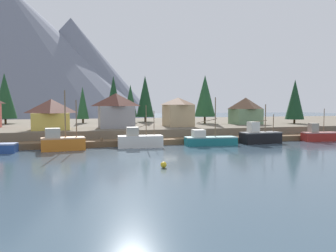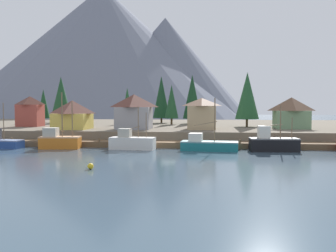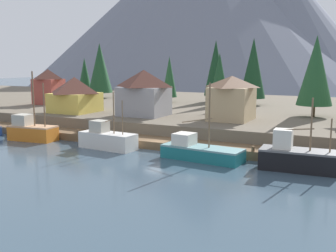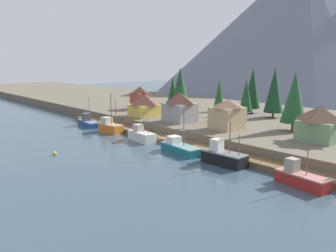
{
  "view_description": "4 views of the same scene",
  "coord_description": "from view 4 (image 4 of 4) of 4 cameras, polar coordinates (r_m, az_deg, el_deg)",
  "views": [
    {
      "loc": [
        -16.93,
        -57.19,
        7.18
      ],
      "look_at": [
        0.34,
        2.48,
        3.26
      ],
      "focal_mm": 35.95,
      "sensor_mm": 36.0,
      "label": 1
    },
    {
      "loc": [
        6.12,
        -60.42,
        7.35
      ],
      "look_at": [
        -0.25,
        2.26,
        3.69
      ],
      "focal_mm": 38.56,
      "sensor_mm": 36.0,
      "label": 2
    },
    {
      "loc": [
        22.85,
        -42.5,
        10.63
      ],
      "look_at": [
        0.96,
        1.52,
        2.87
      ],
      "focal_mm": 43.12,
      "sensor_mm": 36.0,
      "label": 3
    },
    {
      "loc": [
        53.11,
        -44.79,
        16.57
      ],
      "look_at": [
        -0.39,
        1.02,
        3.7
      ],
      "focal_mm": 37.28,
      "sensor_mm": 36.0,
      "label": 4
    }
  ],
  "objects": [
    {
      "name": "house_tan",
      "position": [
        75.33,
        9.67,
        1.91
      ],
      "size": [
        5.79,
        6.67,
        6.28
      ],
      "color": "tan",
      "rests_on": "shoreline_bank"
    },
    {
      "name": "conifer_centre",
      "position": [
        122.32,
        0.79,
        6.2
      ],
      "size": [
        3.4,
        3.4,
        9.25
      ],
      "color": "#4C3823",
      "rests_on": "shoreline_bank"
    },
    {
      "name": "conifer_near_left",
      "position": [
        100.42,
        13.65,
        6.04
      ],
      "size": [
        4.6,
        4.6,
        12.67
      ],
      "color": "#4C3823",
      "rests_on": "shoreline_bank"
    },
    {
      "name": "conifer_back_left",
      "position": [
        116.52,
        2.01,
        6.82
      ],
      "size": [
        5.56,
        5.56,
        12.52
      ],
      "color": "#4C3823",
      "rests_on": "shoreline_bank"
    },
    {
      "name": "house_red",
      "position": [
        107.36,
        -4.62,
        4.67
      ],
      "size": [
        5.37,
        4.34,
        6.85
      ],
      "color": "#9E4238",
      "rests_on": "shoreline_bank"
    },
    {
      "name": "fishing_boat_red",
      "position": [
        50.99,
        20.9,
        -8.01
      ],
      "size": [
        7.55,
        3.3,
        6.45
      ],
      "rotation": [
        0.0,
        0.0,
        -0.12
      ],
      "color": "maroon",
      "rests_on": "ground_plane"
    },
    {
      "name": "conifer_far_left",
      "position": [
        93.75,
        16.97,
        5.61
      ],
      "size": [
        4.87,
        4.87,
        12.76
      ],
      "color": "#4C3823",
      "rests_on": "shoreline_bank"
    },
    {
      "name": "conifer_mid_right",
      "position": [
        102.46,
        8.36,
        5.29
      ],
      "size": [
        3.09,
        3.09,
        9.41
      ],
      "color": "#4C3823",
      "rests_on": "shoreline_bank"
    },
    {
      "name": "conifer_mid_left",
      "position": [
        92.56,
        12.65,
        4.92
      ],
      "size": [
        3.46,
        3.46,
        9.9
      ],
      "color": "#4C3823",
      "rests_on": "shoreline_bank"
    },
    {
      "name": "dock",
      "position": [
        72.57,
        0.78,
        -2.43
      ],
      "size": [
        80.0,
        4.0,
        1.6
      ],
      "color": "brown",
      "rests_on": "ground_plane"
    },
    {
      "name": "shoreline_bank",
      "position": [
        94.61,
        14.56,
        0.7
      ],
      "size": [
        400.0,
        56.0,
        2.5
      ],
      "primitive_type": "cube",
      "color": "#665B4C",
      "rests_on": "ground_plane"
    },
    {
      "name": "fishing_boat_orange",
      "position": [
        84.8,
        -9.44,
        -0.13
      ],
      "size": [
        6.84,
        3.37,
        9.48
      ],
      "rotation": [
        0.0,
        0.0,
        0.09
      ],
      "color": "#CC6B1E",
      "rests_on": "ground_plane"
    },
    {
      "name": "mountain_west_peak",
      "position": [
        218.79,
        21.09,
        15.23
      ],
      "size": [
        164.2,
        164.2,
        75.39
      ],
      "primitive_type": "cone",
      "color": "slate",
      "rests_on": "ground_plane"
    },
    {
      "name": "house_yellow",
      "position": [
        92.49,
        -3.83,
        3.44
      ],
      "size": [
        7.0,
        7.06,
        5.79
      ],
      "color": "gold",
      "rests_on": "shoreline_bank"
    },
    {
      "name": "house_green",
      "position": [
        68.36,
        23.5,
        0.42
      ],
      "size": [
        6.95,
        5.79,
        6.43
      ],
      "color": "#6B8E66",
      "rests_on": "shoreline_bank"
    },
    {
      "name": "fishing_boat_blue",
      "position": [
        94.47,
        -12.99,
        0.65
      ],
      "size": [
        9.34,
        3.59,
        7.74
      ],
      "rotation": [
        0.0,
        0.0,
        -0.13
      ],
      "color": "navy",
      "rests_on": "ground_plane"
    },
    {
      "name": "channel_buoy",
      "position": [
        66.67,
        -18.07,
        -4.24
      ],
      "size": [
        0.7,
        0.7,
        0.7
      ],
      "primitive_type": "sphere",
      "color": "gold",
      "rests_on": "ground_plane"
    },
    {
      "name": "conifer_back_right",
      "position": [
        76.67,
        19.94,
        4.4
      ],
      "size": [
        5.28,
        5.28,
        12.15
      ],
      "color": "#4C3823",
      "rests_on": "shoreline_bank"
    },
    {
      "name": "fishing_boat_black",
      "position": [
        58.17,
        9.05,
        -5.0
      ],
      "size": [
        7.66,
        3.35,
        7.29
      ],
      "rotation": [
        0.0,
        0.0,
        0.05
      ],
      "color": "black",
      "rests_on": "ground_plane"
    },
    {
      "name": "fishing_boat_teal",
      "position": [
        65.03,
        1.98,
        -3.54
      ],
      "size": [
        9.35,
        3.84,
        8.52
      ],
      "rotation": [
        0.0,
        0.0,
        -0.1
      ],
      "color": "#196B70",
      "rests_on": "ground_plane"
    },
    {
      "name": "fishing_boat_white",
      "position": [
        74.63,
        -4.39,
        -1.55
      ],
      "size": [
        7.66,
        3.28,
        7.13
      ],
      "rotation": [
        0.0,
        0.0,
        -0.09
      ],
      "color": "silver",
      "rests_on": "ground_plane"
    },
    {
      "name": "ground_plane",
      "position": [
        85.5,
        9.88,
        -1.32
      ],
      "size": [
        400.0,
        400.0,
        1.0
      ],
      "primitive_type": "cube",
      "color": "#384C5B"
    },
    {
      "name": "house_grey",
      "position": [
        83.7,
        1.94,
        3.16
      ],
      "size": [
        7.16,
        6.25,
        7.02
      ],
      "color": "gray",
      "rests_on": "shoreline_bank"
    }
  ]
}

